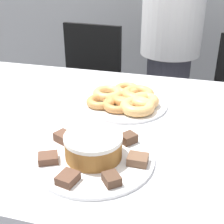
% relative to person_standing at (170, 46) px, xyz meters
% --- Properties ---
extents(table, '(1.97, 1.00, 0.77)m').
position_rel_person_standing_xyz_m(table, '(-0.10, -0.96, -0.11)').
color(table, silver).
rests_on(table, ground_plane).
extents(person_standing, '(0.36, 0.36, 1.54)m').
position_rel_person_standing_xyz_m(person_standing, '(0.00, 0.00, 0.00)').
color(person_standing, '#383842').
rests_on(person_standing, ground_plane).
extents(office_chair_left, '(0.47, 0.47, 0.90)m').
position_rel_person_standing_xyz_m(office_chair_left, '(-0.52, -0.11, -0.37)').
color(office_chair_left, black).
rests_on(office_chair_left, ground_plane).
extents(plate_cake, '(0.35, 0.35, 0.01)m').
position_rel_person_standing_xyz_m(plate_cake, '(-0.09, -1.20, -0.03)').
color(plate_cake, white).
rests_on(plate_cake, table).
extents(plate_donuts, '(0.32, 0.32, 0.01)m').
position_rel_person_standing_xyz_m(plate_donuts, '(-0.09, -0.82, -0.03)').
color(plate_donuts, white).
rests_on(plate_donuts, table).
extents(frosted_cake, '(0.16, 0.16, 0.07)m').
position_rel_person_standing_xyz_m(frosted_cake, '(-0.09, -1.20, 0.01)').
color(frosted_cake, '#9E662D').
rests_on(frosted_cake, plate_cake).
extents(lamington_0, '(0.06, 0.06, 0.02)m').
position_rel_person_standing_xyz_m(lamington_0, '(-0.01, -1.30, -0.01)').
color(lamington_0, '#513828').
rests_on(lamington_0, plate_cake).
extents(lamington_1, '(0.06, 0.05, 0.02)m').
position_rel_person_standing_xyz_m(lamington_1, '(0.03, -1.20, -0.01)').
color(lamington_1, brown).
rests_on(lamington_1, plate_cake).
extents(lamington_2, '(0.06, 0.06, 0.03)m').
position_rel_person_standing_xyz_m(lamington_2, '(-0.02, -1.10, -0.01)').
color(lamington_2, '#513828').
rests_on(lamington_2, plate_cake).
extents(lamington_3, '(0.06, 0.06, 0.03)m').
position_rel_person_standing_xyz_m(lamington_3, '(-0.12, -1.07, -0.01)').
color(lamington_3, '#513828').
rests_on(lamington_3, plate_cake).
extents(lamington_4, '(0.06, 0.06, 0.03)m').
position_rel_person_standing_xyz_m(lamington_4, '(-0.21, -1.14, -0.01)').
color(lamington_4, brown).
rests_on(lamington_4, plate_cake).
extents(lamington_5, '(0.07, 0.06, 0.02)m').
position_rel_person_standing_xyz_m(lamington_5, '(-0.21, -1.25, -0.01)').
color(lamington_5, brown).
rests_on(lamington_5, plate_cake).
extents(lamington_6, '(0.05, 0.06, 0.02)m').
position_rel_person_standing_xyz_m(lamington_6, '(-0.12, -1.32, -0.01)').
color(lamington_6, brown).
rests_on(lamington_6, plate_cake).
extents(donut_0, '(0.11, 0.11, 0.03)m').
position_rel_person_standing_xyz_m(donut_0, '(-0.09, -0.82, -0.01)').
color(donut_0, '#D18E4C').
rests_on(donut_0, plate_donuts).
extents(donut_1, '(0.13, 0.13, 0.04)m').
position_rel_person_standing_xyz_m(donut_1, '(-0.03, -0.88, -0.00)').
color(donut_1, '#E5AD66').
rests_on(donut_1, plate_donuts).
extents(donut_2, '(0.11, 0.11, 0.04)m').
position_rel_person_standing_xyz_m(donut_2, '(-0.01, -0.83, -0.00)').
color(donut_2, '#E5AD66').
rests_on(donut_2, plate_donuts).
extents(donut_3, '(0.13, 0.13, 0.04)m').
position_rel_person_standing_xyz_m(donut_3, '(-0.05, -0.77, -0.00)').
color(donut_3, tan).
rests_on(donut_3, plate_donuts).
extents(donut_4, '(0.11, 0.11, 0.03)m').
position_rel_person_standing_xyz_m(donut_4, '(-0.10, -0.73, -0.01)').
color(donut_4, tan).
rests_on(donut_4, plate_donuts).
extents(donut_5, '(0.12, 0.12, 0.03)m').
position_rel_person_standing_xyz_m(donut_5, '(-0.17, -0.79, -0.01)').
color(donut_5, '#E5AD66').
rests_on(donut_5, plate_donuts).
extents(donut_6, '(0.11, 0.11, 0.03)m').
position_rel_person_standing_xyz_m(donut_6, '(-0.17, -0.87, -0.01)').
color(donut_6, '#D18E4C').
rests_on(donut_6, plate_donuts).
extents(donut_7, '(0.12, 0.12, 0.03)m').
position_rel_person_standing_xyz_m(donut_7, '(-0.10, -0.88, -0.01)').
color(donut_7, '#C68447').
rests_on(donut_7, plate_donuts).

